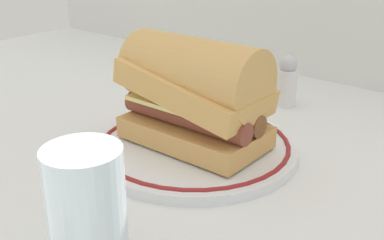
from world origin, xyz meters
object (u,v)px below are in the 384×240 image
sausage_sandwich (192,92)px  drinking_glass (89,230)px  salt_shaker (287,81)px  plate (192,148)px

sausage_sandwich → drinking_glass: 0.25m
sausage_sandwich → salt_shaker: (0.00, 0.23, -0.04)m
drinking_glass → salt_shaker: (-0.09, 0.46, -0.01)m
drinking_glass → salt_shaker: 0.47m
plate → sausage_sandwich: (0.00, 0.00, 0.07)m
plate → sausage_sandwich: 0.07m
salt_shaker → sausage_sandwich: bearing=-90.7°
plate → salt_shaker: bearing=89.3°
sausage_sandwich → plate: bearing=179.3°
salt_shaker → plate: bearing=-90.7°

